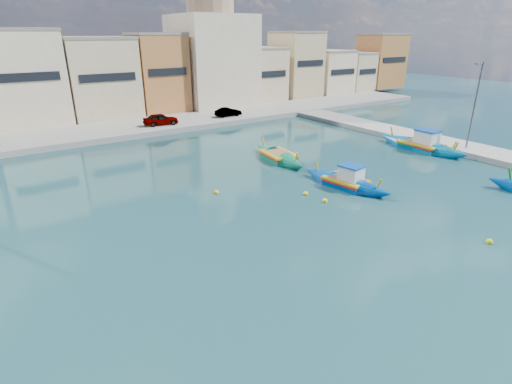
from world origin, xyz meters
name	(u,v)px	position (x,y,z in m)	size (l,w,h in m)	color
ground	(399,225)	(0.00, 0.00, 0.00)	(160.00, 160.00, 0.00)	#14333D
north_quay	(173,123)	(0.00, 32.00, 0.30)	(80.00, 8.00, 0.60)	gray
north_townhouses	(194,74)	(6.68, 39.36, 5.00)	(83.20, 7.87, 10.19)	beige
church_block	(212,47)	(10.00, 40.00, 8.41)	(10.00, 10.00, 19.10)	beige
quay_street_lamp	(474,105)	(17.44, 6.00, 4.34)	(1.18, 0.16, 8.00)	#595B60
parked_cars	(119,125)	(-6.74, 30.50, 1.20)	(30.16, 2.50, 1.31)	#4C1919
luzzu_turquoise_cabin	(421,146)	(15.00, 8.95, 0.37)	(2.25, 9.60, 3.07)	#006D9D
luzzu_blue_cabin	(346,183)	(1.97, 6.08, 0.32)	(2.88, 7.56, 2.61)	#0049A6
luzzu_cyan_mid	(420,147)	(15.00, 9.02, 0.27)	(2.59, 8.93, 2.61)	#005A9E
luzzu_green	(279,157)	(1.93, 13.91, 0.26)	(2.91, 7.98, 2.46)	#0B7653
mooring_buoys	(369,192)	(2.49, 4.35, 0.08)	(23.60, 20.86, 0.36)	yellow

